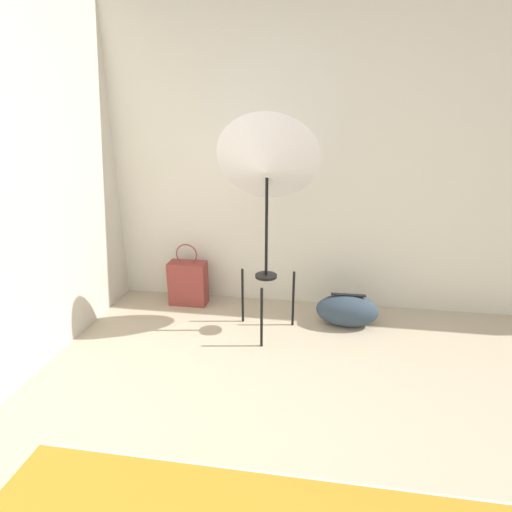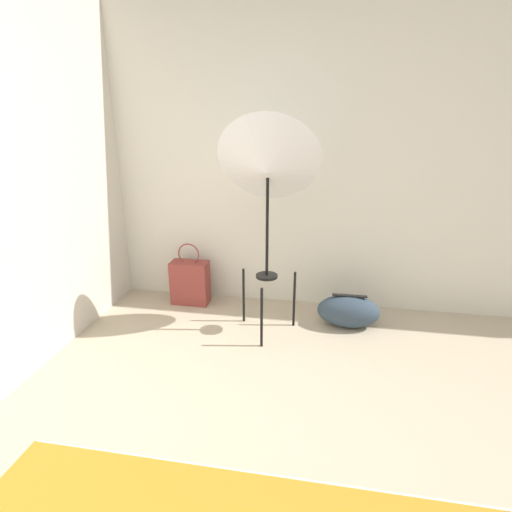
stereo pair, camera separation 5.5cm
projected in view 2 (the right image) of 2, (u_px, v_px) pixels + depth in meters
wall_back at (301, 155)px, 3.25m from camera, size 8.00×0.05×2.60m
photo_umbrella at (268, 168)px, 2.74m from camera, size 0.74×0.52×1.63m
tote_bag at (190, 282)px, 3.56m from camera, size 0.33×0.17×0.56m
duffel_bag at (348, 311)px, 3.17m from camera, size 0.49×0.26×0.27m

